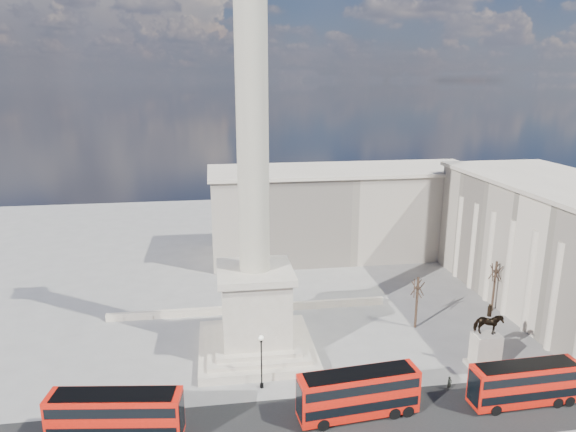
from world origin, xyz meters
The scene contains 17 objects.
ground centered at (0.00, 0.00, 0.00)m, with size 180.00×180.00×0.00m, color gray.
asphalt_road centered at (5.00, -10.00, 0.00)m, with size 120.00×9.00×0.01m, color black.
nelsons_column centered at (0.00, 5.00, 12.92)m, with size 14.00×14.00×49.85m.
balustrade_wall centered at (0.00, 16.00, 0.55)m, with size 40.00×0.60×1.10m, color beige.
building_east centered at (45.00, 10.00, 9.32)m, with size 19.00×46.00×18.60m.
building_northeast centered at (20.00, 40.00, 8.32)m, with size 51.00×17.00×16.60m.
red_bus_a centered at (-14.14, -9.54, 2.59)m, with size 12.42×4.35×4.93m.
red_bus_b centered at (8.96, -9.35, 2.57)m, with size 12.28×3.83×4.90m.
red_bus_c centered at (26.38, -9.95, 2.41)m, with size 11.42×2.99×4.60m.
victorian_lamp centered at (-0.10, -3.05, 3.68)m, with size 0.54×0.54×6.25m.
equestrian_statue centered at (26.03, -2.73, 2.77)m, with size 3.83×2.87×8.02m.
bare_tree_near centered at (37.42, -0.59, 6.86)m, with size 1.99×1.99×8.71m.
bare_tree_mid centered at (21.92, 8.01, 6.01)m, with size 2.01×2.01×7.63m.
bare_tree_far centered at (35.00, 11.38, 6.27)m, with size 1.95×1.95×7.96m.
pedestrian_walking centered at (19.94, -6.50, 0.80)m, with size 0.59×0.39×1.61m, color black.
pedestrian_standing centered at (24.75, -5.57, 0.81)m, with size 0.79×0.61×1.62m, color black.
pedestrian_crossing centered at (11.73, -3.14, 0.85)m, with size 0.99×0.41×1.69m, color black.
Camera 1 is at (-4.52, -52.31, 32.47)m, focal length 32.00 mm.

